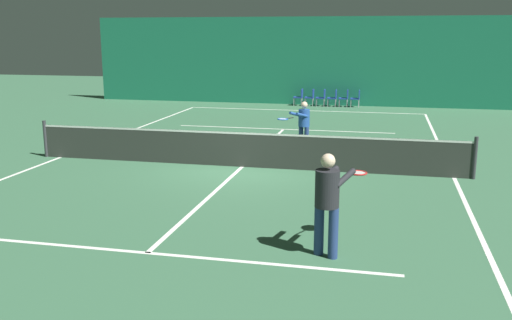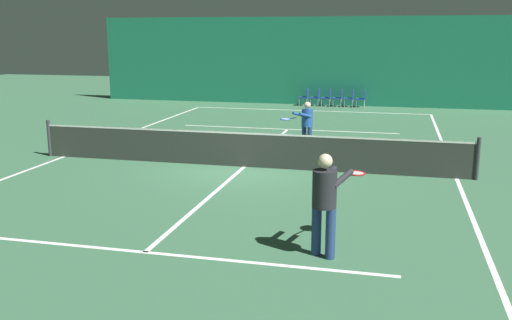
# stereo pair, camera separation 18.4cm
# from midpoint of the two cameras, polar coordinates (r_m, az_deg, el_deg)

# --- Properties ---
(ground_plane) EXTENTS (60.00, 60.00, 0.00)m
(ground_plane) POSITION_cam_midpoint_polar(r_m,az_deg,el_deg) (15.52, -0.84, -0.68)
(ground_plane) COLOR #386647
(backdrop_curtain) EXTENTS (23.00, 0.12, 4.38)m
(backdrop_curtain) POSITION_cam_midpoint_polar(r_m,az_deg,el_deg) (29.21, 6.33, 9.79)
(backdrop_curtain) COLOR #196B4C
(backdrop_curtain) RESTS_ON ground
(court_line_baseline_far) EXTENTS (11.00, 0.10, 0.00)m
(court_line_baseline_far) POSITION_cam_midpoint_polar(r_m,az_deg,el_deg) (27.02, 5.54, 4.93)
(court_line_baseline_far) COLOR white
(court_line_baseline_far) RESTS_ON ground
(court_line_service_far) EXTENTS (8.25, 0.10, 0.00)m
(court_line_service_far) POSITION_cam_midpoint_polar(r_m,az_deg,el_deg) (21.65, 3.43, 3.09)
(court_line_service_far) COLOR white
(court_line_service_far) RESTS_ON ground
(court_line_service_near) EXTENTS (8.25, 0.10, 0.00)m
(court_line_service_near) POSITION_cam_midpoint_polar(r_m,az_deg,el_deg) (9.73, -10.49, -9.06)
(court_line_service_near) COLOR white
(court_line_service_near) RESTS_ON ground
(court_line_sideline_left) EXTENTS (0.10, 23.80, 0.00)m
(court_line_sideline_left) POSITION_cam_midpoint_polar(r_m,az_deg,el_deg) (17.69, -18.35, 0.33)
(court_line_sideline_left) COLOR white
(court_line_sideline_left) RESTS_ON ground
(court_line_sideline_right) EXTENTS (0.10, 23.80, 0.00)m
(court_line_sideline_right) POSITION_cam_midpoint_polar(r_m,az_deg,el_deg) (15.14, 19.76, -1.77)
(court_line_sideline_right) COLOR white
(court_line_sideline_right) RESTS_ON ground
(court_line_centre) EXTENTS (0.10, 12.80, 0.00)m
(court_line_centre) POSITION_cam_midpoint_polar(r_m,az_deg,el_deg) (15.52, -0.84, -0.68)
(court_line_centre) COLOR white
(court_line_centre) RESTS_ON ground
(tennis_net) EXTENTS (12.00, 0.10, 1.07)m
(tennis_net) POSITION_cam_midpoint_polar(r_m,az_deg,el_deg) (15.41, -0.85, 1.17)
(tennis_net) COLOR #2D332D
(tennis_net) RESTS_ON ground
(player_near) EXTENTS (0.91, 1.39, 1.71)m
(player_near) POSITION_cam_midpoint_polar(r_m,az_deg,el_deg) (9.19, 7.56, -3.70)
(player_near) COLOR navy
(player_near) RESTS_ON ground
(player_far) EXTENTS (1.00, 1.25, 1.51)m
(player_far) POSITION_cam_midpoint_polar(r_m,az_deg,el_deg) (17.65, 5.32, 3.79)
(player_far) COLOR navy
(player_far) RESTS_ON ground
(courtside_chair_0) EXTENTS (0.44, 0.44, 0.84)m
(courtside_chair_0) POSITION_cam_midpoint_polar(r_m,az_deg,el_deg) (28.87, 5.11, 6.39)
(courtside_chair_0) COLOR #99999E
(courtside_chair_0) RESTS_ON ground
(courtside_chair_1) EXTENTS (0.44, 0.44, 0.84)m
(courtside_chair_1) POSITION_cam_midpoint_polar(r_m,az_deg,el_deg) (28.79, 6.23, 6.35)
(courtside_chair_1) COLOR #99999E
(courtside_chair_1) RESTS_ON ground
(courtside_chair_2) EXTENTS (0.44, 0.44, 0.84)m
(courtside_chair_2) POSITION_cam_midpoint_polar(r_m,az_deg,el_deg) (28.72, 7.36, 6.31)
(courtside_chair_2) COLOR #99999E
(courtside_chair_2) RESTS_ON ground
(courtside_chair_3) EXTENTS (0.44, 0.44, 0.84)m
(courtside_chair_3) POSITION_cam_midpoint_polar(r_m,az_deg,el_deg) (28.67, 8.49, 6.26)
(courtside_chair_3) COLOR #99999E
(courtside_chair_3) RESTS_ON ground
(courtside_chair_4) EXTENTS (0.44, 0.44, 0.84)m
(courtside_chair_4) POSITION_cam_midpoint_polar(r_m,az_deg,el_deg) (28.62, 9.62, 6.21)
(courtside_chair_4) COLOR #99999E
(courtside_chair_4) RESTS_ON ground
(courtside_chair_5) EXTENTS (0.44, 0.44, 0.84)m
(courtside_chair_5) POSITION_cam_midpoint_polar(r_m,az_deg,el_deg) (28.59, 10.76, 6.16)
(courtside_chair_5) COLOR #99999E
(courtside_chair_5) RESTS_ON ground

